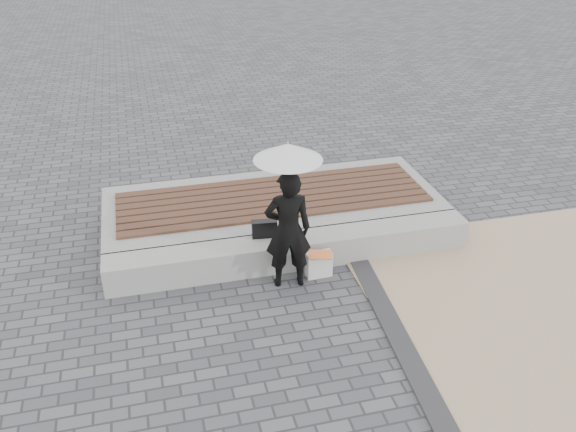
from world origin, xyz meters
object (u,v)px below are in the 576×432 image
object	(u,v)px
woman	(288,230)
handbag	(264,229)
parasol	(288,152)
seating_ledge	(293,251)
canvas_tote	(319,264)

from	to	relation	value
woman	handbag	xyz separation A→B (m)	(-0.18, 0.58, -0.28)
parasol	seating_ledge	bearing A→B (deg)	67.56
seating_ledge	woman	xyz separation A→B (m)	(-0.18, -0.45, 0.60)
woman	parasol	bearing A→B (deg)	110.38
parasol	handbag	distance (m)	1.46
seating_ledge	parasol	world-z (taller)	parasol
seating_ledge	parasol	xyz separation A→B (m)	(-0.18, -0.45, 1.65)
seating_ledge	canvas_tote	distance (m)	0.46
woman	canvas_tote	size ratio (longest dim) A/B	4.50
seating_ledge	parasol	bearing A→B (deg)	-112.44
woman	handbag	size ratio (longest dim) A/B	4.74
woman	handbag	world-z (taller)	woman
woman	parasol	distance (m)	1.05
handbag	canvas_tote	distance (m)	0.87
handbag	seating_ledge	bearing A→B (deg)	-13.57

